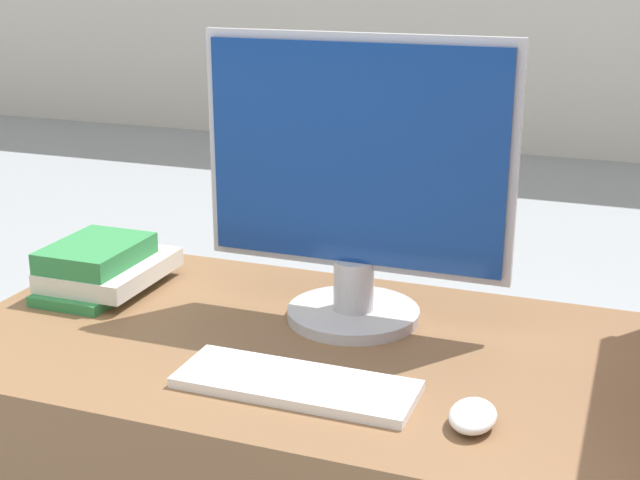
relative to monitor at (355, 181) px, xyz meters
The scene contains 4 objects.
monitor is the anchor object (origin of this frame).
keyboard 0.38m from the monitor, 89.27° to the right, with size 0.37×0.13×0.02m.
mouse 0.47m from the monitor, 47.96° to the right, with size 0.07×0.09×0.03m.
book_stack 0.54m from the monitor, behind, with size 0.19×0.26×0.10m.
Camera 1 is at (0.47, -0.95, 1.36)m, focal length 50.00 mm.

